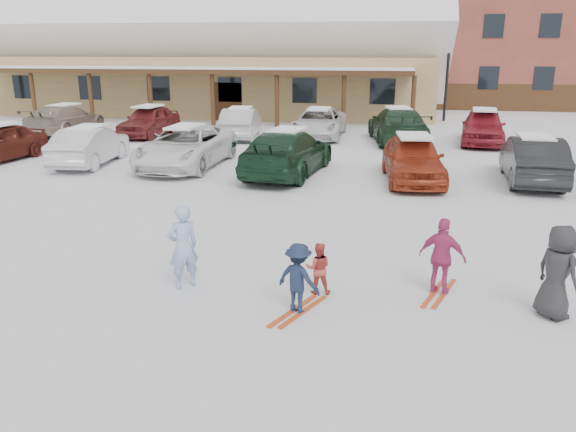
% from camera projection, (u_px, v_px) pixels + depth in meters
% --- Properties ---
extents(ground, '(160.00, 160.00, 0.00)m').
position_uv_depth(ground, '(263.00, 282.00, 10.49)').
color(ground, white).
rests_on(ground, ground).
extents(day_lodge, '(29.12, 12.50, 10.38)m').
position_uv_depth(day_lodge, '(216.00, 51.00, 37.15)').
color(day_lodge, tan).
rests_on(day_lodge, ground).
extents(lamp_post, '(0.50, 0.25, 6.45)m').
position_uv_depth(lamp_post, '(449.00, 57.00, 32.06)').
color(lamp_post, black).
rests_on(lamp_post, ground).
extents(conifer_0, '(4.40, 4.40, 10.20)m').
position_uv_depth(conifer_0, '(0.00, 26.00, 41.25)').
color(conifer_0, black).
rests_on(conifer_0, ground).
extents(conifer_2, '(5.28, 5.28, 12.24)m').
position_uv_depth(conifer_2, '(43.00, 18.00, 52.87)').
color(conifer_2, black).
rests_on(conifer_2, ground).
extents(conifer_3, '(3.96, 3.96, 9.18)m').
position_uv_depth(conifer_3, '(431.00, 36.00, 49.60)').
color(conifer_3, black).
rests_on(conifer_3, ground).
extents(adult_skier, '(0.67, 0.66, 1.56)m').
position_uv_depth(adult_skier, '(183.00, 247.00, 10.04)').
color(adult_skier, '#98AADF').
rests_on(adult_skier, ground).
extents(toddler_red, '(0.50, 0.41, 0.94)m').
position_uv_depth(toddler_red, '(318.00, 268.00, 9.88)').
color(toddler_red, '#BB4037').
rests_on(toddler_red, ground).
extents(child_navy, '(0.89, 0.73, 1.20)m').
position_uv_depth(child_navy, '(298.00, 278.00, 9.12)').
color(child_navy, '#162139').
rests_on(child_navy, ground).
extents(skis_child_navy, '(0.76, 1.36, 0.03)m').
position_uv_depth(skis_child_navy, '(298.00, 311.00, 9.29)').
color(skis_child_navy, '#BE421B').
rests_on(skis_child_navy, ground).
extents(child_magenta, '(0.89, 0.61, 1.40)m').
position_uv_depth(child_magenta, '(442.00, 257.00, 9.77)').
color(child_magenta, '#B5336A').
rests_on(child_magenta, ground).
extents(skis_child_magenta, '(0.67, 1.38, 0.03)m').
position_uv_depth(skis_child_magenta, '(439.00, 293.00, 9.97)').
color(skis_child_magenta, '#BE421B').
rests_on(skis_child_magenta, ground).
extents(bystander_dark, '(0.83, 0.91, 1.56)m').
position_uv_depth(bystander_dark, '(557.00, 272.00, 8.91)').
color(bystander_dark, '#28272A').
rests_on(bystander_dark, ground).
extents(parked_car_1, '(1.83, 4.36, 1.40)m').
position_uv_depth(parked_car_1, '(90.00, 146.00, 20.71)').
color(parked_car_1, silver).
rests_on(parked_car_1, ground).
extents(parked_car_2, '(2.70, 5.41, 1.47)m').
position_uv_depth(parked_car_2, '(186.00, 147.00, 20.30)').
color(parked_car_2, white).
rests_on(parked_car_2, ground).
extents(parked_car_3, '(2.90, 5.55, 1.54)m').
position_uv_depth(parked_car_3, '(287.00, 152.00, 19.07)').
color(parked_car_3, '#15311E').
rests_on(parked_car_3, ground).
extents(parked_car_4, '(2.11, 4.50, 1.49)m').
position_uv_depth(parked_car_4, '(413.00, 159.00, 18.09)').
color(parked_car_4, '#A0331A').
rests_on(parked_car_4, ground).
extents(parked_car_5, '(1.95, 4.63, 1.49)m').
position_uv_depth(parked_car_5, '(533.00, 160.00, 17.95)').
color(parked_car_5, black).
rests_on(parked_car_5, ground).
extents(parked_car_7, '(2.22, 5.07, 1.45)m').
position_uv_depth(parked_car_7, '(65.00, 119.00, 28.03)').
color(parked_car_7, gray).
rests_on(parked_car_7, ground).
extents(parked_car_8, '(2.04, 4.39, 1.46)m').
position_uv_depth(parked_car_8, '(149.00, 121.00, 27.39)').
color(parked_car_8, maroon).
rests_on(parked_car_8, ground).
extents(parked_car_9, '(1.97, 4.47, 1.43)m').
position_uv_depth(parked_car_9, '(241.00, 123.00, 26.77)').
color(parked_car_9, '#BDBCC2').
rests_on(parked_car_9, ground).
extents(parked_car_10, '(2.40, 5.04, 1.39)m').
position_uv_depth(parked_car_10, '(319.00, 123.00, 26.88)').
color(parked_car_10, silver).
rests_on(parked_car_10, ground).
extents(parked_car_11, '(2.96, 5.67, 1.57)m').
position_uv_depth(parked_car_11, '(398.00, 125.00, 25.46)').
color(parked_car_11, '#1E3A23').
rests_on(parked_car_11, ground).
extents(parked_car_12, '(2.44, 4.73, 1.54)m').
position_uv_depth(parked_car_12, '(483.00, 127.00, 25.11)').
color(parked_car_12, maroon).
rests_on(parked_car_12, ground).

